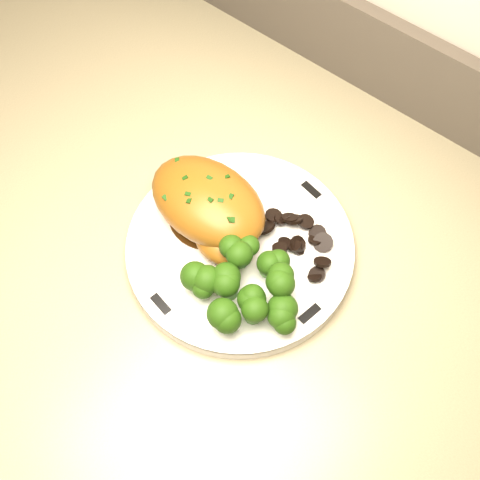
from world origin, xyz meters
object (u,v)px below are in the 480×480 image
Objects in this scene: broccoli_florets at (248,287)px; plate at (240,248)px; counter at (178,325)px; chicken_breast at (209,206)px.

plate is at bearing 136.66° from broccoli_florets.
plate is (0.15, 0.00, 0.49)m from counter.
counter is 18.57× the size of broccoli_florets.
plate is 0.08m from broccoli_florets.
counter is at bearing -175.27° from chicken_breast.
plate is 0.06m from chicken_breast.
plate is 1.70× the size of chicken_breast.
chicken_breast is at bearing 3.10° from counter.
counter is 8.47× the size of plate.
chicken_breast is at bearing 175.40° from plate.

